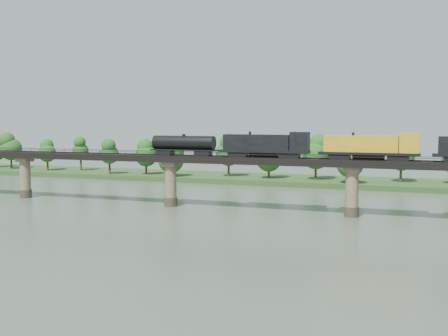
% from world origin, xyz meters
% --- Properties ---
extents(ground, '(400.00, 400.00, 0.00)m').
position_xyz_m(ground, '(0.00, 0.00, 0.00)').
color(ground, '#3E4D3C').
rests_on(ground, ground).
extents(far_bank, '(300.00, 24.00, 1.60)m').
position_xyz_m(far_bank, '(0.00, 85.00, 0.80)').
color(far_bank, '#25451B').
rests_on(far_bank, ground).
extents(bridge, '(236.00, 30.00, 11.50)m').
position_xyz_m(bridge, '(0.00, 30.00, 5.46)').
color(bridge, '#473A2D').
rests_on(bridge, ground).
extents(bridge_superstructure, '(220.00, 4.90, 0.75)m').
position_xyz_m(bridge_superstructure, '(0.00, 30.00, 11.79)').
color(bridge_superstructure, black).
rests_on(bridge_superstructure, bridge).
extents(far_treeline, '(289.06, 17.54, 13.60)m').
position_xyz_m(far_treeline, '(-8.21, 80.52, 8.83)').
color(far_treeline, '#382619').
rests_on(far_treeline, far_bank).
extents(freight_train, '(78.61, 3.06, 5.41)m').
position_xyz_m(freight_train, '(36.13, 30.00, 14.08)').
color(freight_train, black).
rests_on(freight_train, bridge).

